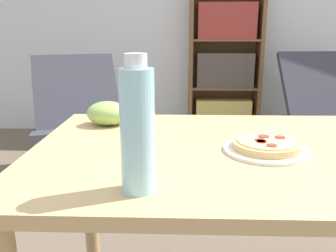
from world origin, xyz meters
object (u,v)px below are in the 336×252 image
Objects in this scene: grape_bunch at (107,113)px; lounge_chair_far at (323,124)px; lounge_chair_near at (80,137)px; pizza_on_plate at (266,147)px; drink_bottle at (137,129)px; bookshelf at (225,68)px.

lounge_chair_far is (1.52, 1.73, -0.48)m from grape_bunch.
lounge_chair_near reaches higher than grape_bunch.
lounge_chair_near and lounge_chair_far have the same top height.
drink_bottle is (-0.34, -0.27, 0.13)m from pizza_on_plate.
lounge_chair_near is 1.67m from bookshelf.
pizza_on_plate is 2.29m from lounge_chair_far.
grape_bunch is 0.10× the size of bookshelf.
bookshelf is (-0.79, 0.63, 0.41)m from lounge_chair_far.
lounge_chair_near is 0.64× the size of bookshelf.
grape_bunch is at bearing -107.01° from bookshelf.
lounge_chair_near is at bearing -174.76° from lounge_chair_far.
pizza_on_plate is 0.60m from grape_bunch.
lounge_chair_far is (0.99, 2.02, -0.45)m from pizza_on_plate.
grape_bunch is 0.16× the size of lounge_chair_near.
lounge_chair_near is at bearing -137.91° from bookshelf.
lounge_chair_far is at bearing -7.58° from lounge_chair_near.
drink_bottle reaches higher than lounge_chair_near.
lounge_chair_far is at bearing 63.78° from pizza_on_plate.
drink_bottle is 0.20× the size of bookshelf.
grape_bunch is 1.44m from lounge_chair_near.
bookshelf is at bearing 85.69° from pizza_on_plate.
lounge_chair_near is at bearing 122.80° from pizza_on_plate.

